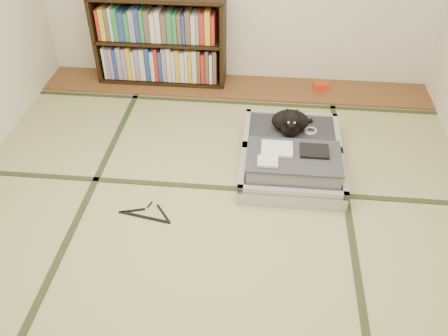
{
  "coord_description": "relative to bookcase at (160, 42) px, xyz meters",
  "views": [
    {
      "loc": [
        0.32,
        -2.4,
        2.51
      ],
      "look_at": [
        0.05,
        0.35,
        0.25
      ],
      "focal_mm": 38.0,
      "sensor_mm": 36.0,
      "label": 1
    }
  ],
  "objects": [
    {
      "name": "suitcase",
      "position": [
        1.35,
        -1.35,
        -0.34
      ],
      "size": [
        0.82,
        1.1,
        0.32
      ],
      "color": "#A0A1A5",
      "rests_on": "floor"
    },
    {
      "name": "floor",
      "position": [
        0.78,
        -2.07,
        -0.45
      ],
      "size": [
        4.5,
        4.5,
        0.0
      ],
      "primitive_type": "plane",
      "color": "tan",
      "rests_on": "ground"
    },
    {
      "name": "cable_coil",
      "position": [
        1.51,
        -1.04,
        -0.28
      ],
      "size": [
        0.11,
        0.11,
        0.03
      ],
      "color": "white",
      "rests_on": "suitcase"
    },
    {
      "name": "hanger",
      "position": [
        0.28,
        -2.03,
        -0.44
      ],
      "size": [
        0.41,
        0.22,
        0.01
      ],
      "color": "black",
      "rests_on": "floor"
    },
    {
      "name": "cat",
      "position": [
        1.33,
        -1.07,
        -0.18
      ],
      "size": [
        0.37,
        0.37,
        0.3
      ],
      "color": "black",
      "rests_on": "suitcase"
    },
    {
      "name": "tatami_borders",
      "position": [
        0.78,
        -1.58,
        -0.45
      ],
      "size": [
        4.0,
        4.5,
        0.01
      ],
      "color": "#2D381E",
      "rests_on": "ground"
    },
    {
      "name": "red_item",
      "position": [
        1.67,
        -0.04,
        -0.4
      ],
      "size": [
        0.16,
        0.1,
        0.07
      ],
      "primitive_type": "cube",
      "rotation": [
        0.0,
        0.0,
        0.09
      ],
      "color": "red",
      "rests_on": "wood_strip"
    },
    {
      "name": "bookcase",
      "position": [
        0.0,
        0.0,
        0.0
      ],
      "size": [
        1.33,
        0.3,
        0.92
      ],
      "color": "black",
      "rests_on": "wood_strip"
    },
    {
      "name": "room_shell",
      "position": [
        0.78,
        -2.07,
        1.01
      ],
      "size": [
        4.5,
        4.5,
        4.5
      ],
      "color": "white",
      "rests_on": "ground"
    },
    {
      "name": "wood_strip",
      "position": [
        0.78,
        -0.07,
        -0.44
      ],
      "size": [
        4.0,
        0.5,
        0.02
      ],
      "primitive_type": "cube",
      "color": "brown",
      "rests_on": "ground"
    }
  ]
}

